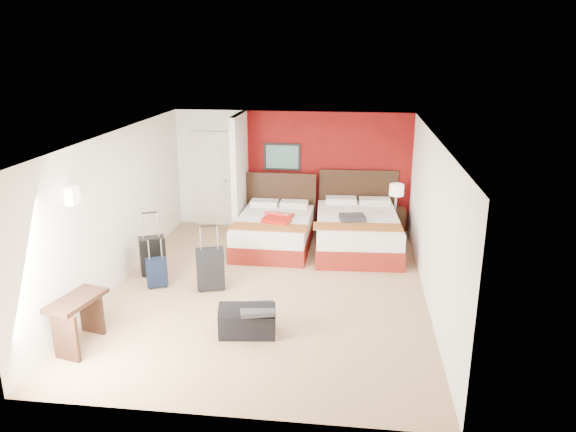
% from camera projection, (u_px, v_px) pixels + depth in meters
% --- Properties ---
extents(ground, '(6.50, 6.50, 0.00)m').
position_uv_depth(ground, '(269.00, 288.00, 8.93)').
color(ground, tan).
rests_on(ground, ground).
extents(room_walls, '(5.02, 6.52, 2.50)m').
position_uv_depth(room_walls, '(205.00, 190.00, 10.06)').
color(room_walls, white).
rests_on(room_walls, ground).
extents(red_accent_panel, '(3.50, 0.04, 2.50)m').
position_uv_depth(red_accent_panel, '(327.00, 171.00, 11.53)').
color(red_accent_panel, maroon).
rests_on(red_accent_panel, ground).
extents(partition_wall, '(0.12, 1.20, 2.50)m').
position_uv_depth(partition_wall, '(240.00, 176.00, 11.14)').
color(partition_wall, silver).
rests_on(partition_wall, ground).
extents(entry_door, '(0.82, 0.06, 2.05)m').
position_uv_depth(entry_door, '(212.00, 179.00, 11.85)').
color(entry_door, silver).
rests_on(entry_door, ground).
extents(bed_left, '(1.44, 2.03, 0.60)m').
position_uv_depth(bed_left, '(274.00, 233.00, 10.66)').
color(bed_left, white).
rests_on(bed_left, ground).
extents(bed_right, '(1.69, 2.32, 0.67)m').
position_uv_depth(bed_right, '(357.00, 233.00, 10.54)').
color(bed_right, white).
rests_on(bed_right, ground).
extents(red_suitcase_open, '(0.66, 0.81, 0.09)m').
position_uv_depth(red_suitcase_open, '(278.00, 217.00, 10.45)').
color(red_suitcase_open, red).
rests_on(red_suitcase_open, bed_left).
extents(jacket_bundle, '(0.52, 0.45, 0.11)m').
position_uv_depth(jacket_bundle, '(352.00, 218.00, 10.15)').
color(jacket_bundle, '#333338').
rests_on(jacket_bundle, bed_right).
extents(nightstand, '(0.43, 0.43, 0.60)m').
position_uv_depth(nightstand, '(395.00, 223.00, 11.25)').
color(nightstand, black).
rests_on(nightstand, ground).
extents(table_lamp, '(0.37, 0.37, 0.52)m').
position_uv_depth(table_lamp, '(396.00, 197.00, 11.08)').
color(table_lamp, silver).
rests_on(table_lamp, nightstand).
extents(suitcase_black, '(0.50, 0.43, 0.64)m').
position_uv_depth(suitcase_black, '(153.00, 257.00, 9.39)').
color(suitcase_black, black).
rests_on(suitcase_black, ground).
extents(suitcase_charcoal, '(0.50, 0.40, 0.65)m').
position_uv_depth(suitcase_charcoal, '(210.00, 270.00, 8.81)').
color(suitcase_charcoal, black).
rests_on(suitcase_charcoal, ground).
extents(suitcase_navy, '(0.38, 0.32, 0.46)m').
position_uv_depth(suitcase_navy, '(157.00, 274.00, 8.92)').
color(suitcase_navy, black).
rests_on(suitcase_navy, ground).
extents(duffel_bag, '(0.80, 0.49, 0.39)m').
position_uv_depth(duffel_bag, '(247.00, 322.00, 7.46)').
color(duffel_bag, black).
rests_on(duffel_bag, ground).
extents(jacket_draped, '(0.55, 0.50, 0.06)m').
position_uv_depth(jacket_draped, '(257.00, 309.00, 7.33)').
color(jacket_draped, '#35363A').
rests_on(jacket_draped, duffel_bag).
extents(desk, '(0.58, 0.89, 0.69)m').
position_uv_depth(desk, '(79.00, 322.00, 7.13)').
color(desk, '#321B10').
rests_on(desk, ground).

